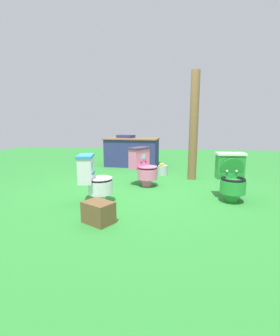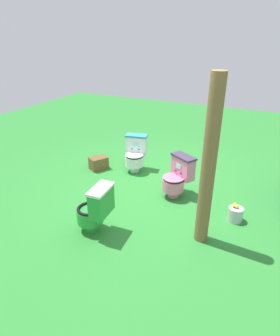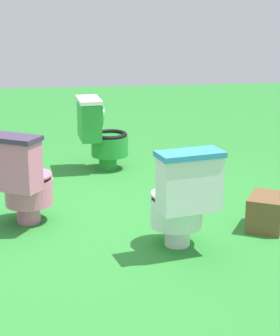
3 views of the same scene
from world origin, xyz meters
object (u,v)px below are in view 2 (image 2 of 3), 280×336
lemon_bucket (235,214)px  toilet_white (135,153)px  toilet_green (95,209)px  toilet_pink (178,176)px  small_crate (99,163)px  wooden_post (209,166)px

lemon_bucket → toilet_white: bearing=-113.1°
lemon_bucket → toilet_green: bearing=-56.9°
toilet_pink → toilet_green: 1.60m
small_crate → lemon_bucket: bearing=77.6°
toilet_pink → lemon_bucket: (0.31, 1.04, -0.25)m
toilet_green → lemon_bucket: bearing=-61.7°
small_crate → wooden_post: bearing=63.2°
toilet_green → small_crate: bearing=27.9°
wooden_post → lemon_bucket: 1.23m
lemon_bucket → small_crate: bearing=-102.4°
toilet_white → lemon_bucket: toilet_white is taller
toilet_green → lemon_bucket: 2.08m
toilet_white → small_crate: bearing=9.5°
toilet_green → wooden_post: 1.64m
toilet_white → small_crate: (0.29, -0.71, -0.24)m
toilet_pink → toilet_green: (1.44, -0.69, 0.00)m
toilet_green → small_crate: size_ratio=2.08×
wooden_post → small_crate: size_ratio=6.34×
toilet_pink → toilet_white: same height
toilet_white → lemon_bucket: bearing=144.3°
toilet_pink → toilet_white: (-0.60, -1.11, 0.00)m
toilet_green → lemon_bucket: (-1.13, 1.73, -0.26)m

